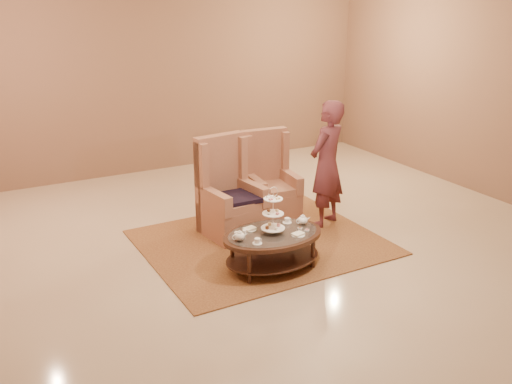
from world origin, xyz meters
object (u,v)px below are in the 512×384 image
armchair_right (269,188)px  person (327,164)px  armchair_left (229,202)px  tea_table (273,239)px

armchair_right → person: bearing=-46.8°
armchair_right → person: person is taller
armchair_right → person: size_ratio=0.71×
armchair_left → tea_table: bearing=-97.8°
tea_table → armchair_left: armchair_left is taller
tea_table → armchair_right: size_ratio=0.98×
tea_table → armchair_left: (0.01, 1.17, 0.08)m
armchair_right → person: 0.95m
tea_table → armchair_right: 1.66m
tea_table → armchair_right: (0.79, 1.46, 0.05)m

